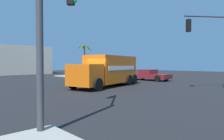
% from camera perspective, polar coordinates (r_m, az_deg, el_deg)
% --- Properties ---
extents(ground_plane, '(100.00, 100.00, 0.00)m').
position_cam_1_polar(ground_plane, '(16.02, -6.12, -5.69)').
color(ground_plane, black).
extents(sidewalk_corner_far, '(12.00, 12.00, 0.14)m').
position_cam_1_polar(sidewalk_corner_far, '(33.89, -2.19, -1.70)').
color(sidewalk_corner_far, '#9E998E').
rests_on(sidewalk_corner_far, ground).
extents(delivery_truck, '(8.09, 4.45, 2.81)m').
position_cam_1_polar(delivery_truck, '(18.50, -1.31, -0.13)').
color(delivery_truck, orange).
rests_on(delivery_truck, ground).
extents(traffic_light_primary, '(2.76, 2.50, 5.95)m').
position_cam_1_polar(traffic_light_primary, '(7.36, -16.12, 17.14)').
color(traffic_light_primary, '#38383D').
rests_on(traffic_light_primary, sidewalk_corner_near).
extents(traffic_light_secondary, '(2.94, 2.30, 5.96)m').
position_cam_1_polar(traffic_light_secondary, '(17.66, 26.84, 7.45)').
color(traffic_light_secondary, '#38383D').
rests_on(traffic_light_secondary, ground).
extents(pickup_maroon, '(2.44, 5.29, 1.38)m').
position_cam_1_polar(pickup_maroon, '(25.92, 10.50, -1.29)').
color(pickup_maroon, maroon).
rests_on(pickup_maroon, ground).
extents(vending_machine_red, '(1.16, 1.12, 1.85)m').
position_cam_1_polar(vending_machine_red, '(35.39, -1.25, 0.06)').
color(vending_machine_red, red).
rests_on(vending_machine_red, sidewalk_corner_far).
extents(palm_tree_far, '(2.91, 3.08, 5.54)m').
position_cam_1_polar(palm_tree_far, '(36.86, -7.78, 4.66)').
color(palm_tree_far, '#7A6647').
rests_on(palm_tree_far, sidewalk_corner_far).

